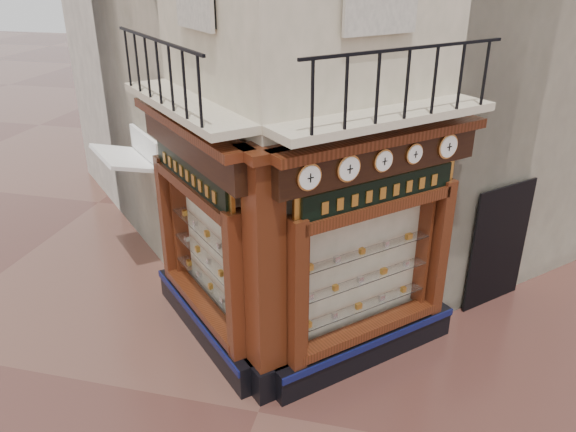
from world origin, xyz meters
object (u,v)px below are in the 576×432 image
(clock_a, at_px, (309,177))
(awning, at_px, (138,265))
(signboard_left, at_px, (191,175))
(signboard_right, at_px, (380,192))
(corner_pilaster, at_px, (265,283))
(clock_e, at_px, (448,146))
(clock_d, at_px, (414,154))
(clock_b, at_px, (348,168))
(clock_c, at_px, (383,161))

(clock_a, bearing_deg, awning, 99.97)
(signboard_left, relative_size, signboard_right, 0.99)
(corner_pilaster, relative_size, clock_a, 10.76)
(signboard_left, bearing_deg, signboard_right, -135.00)
(signboard_left, bearing_deg, clock_e, -123.98)
(clock_a, height_order, clock_d, clock_a)
(clock_a, xyz_separation_m, clock_b, (0.44, 0.44, 0.00))
(awning, bearing_deg, corner_pilaster, -174.20)
(clock_d, height_order, signboard_right, clock_d)
(clock_a, bearing_deg, clock_c, 0.00)
(clock_a, height_order, signboard_left, clock_a)
(clock_a, height_order, signboard_right, clock_a)
(clock_c, xyz_separation_m, signboard_left, (-2.94, 0.14, -0.52))
(corner_pilaster, bearing_deg, clock_a, -44.12)
(clock_a, distance_m, clock_c, 1.23)
(corner_pilaster, bearing_deg, clock_c, -14.36)
(clock_c, bearing_deg, clock_b, -180.00)
(clock_d, xyz_separation_m, signboard_left, (-3.35, -0.27, -0.52))
(clock_a, distance_m, clock_d, 1.80)
(clock_a, bearing_deg, clock_b, 0.00)
(clock_a, xyz_separation_m, clock_d, (1.27, 1.27, 0.00))
(clock_e, bearing_deg, clock_b, -180.00)
(clock_a, distance_m, clock_e, 2.47)
(clock_c, distance_m, awning, 6.81)
(clock_d, bearing_deg, clock_a, -180.00)
(clock_b, height_order, clock_c, clock_b)
(corner_pilaster, height_order, signboard_left, corner_pilaster)
(clock_b, relative_size, clock_c, 1.16)
(clock_b, bearing_deg, clock_d, 0.00)
(clock_b, bearing_deg, clock_e, 0.00)
(clock_a, height_order, clock_e, clock_e)
(clock_b, relative_size, signboard_left, 0.18)
(corner_pilaster, xyz_separation_m, clock_e, (2.36, 1.76, 1.67))
(clock_c, bearing_deg, clock_e, 0.00)
(clock_c, distance_m, clock_e, 1.24)
(clock_b, height_order, clock_e, clock_e)
(clock_d, relative_size, clock_e, 0.80)
(clock_a, relative_size, clock_e, 0.96)
(clock_d, xyz_separation_m, awning, (-5.72, 1.84, -3.62))
(corner_pilaster, bearing_deg, signboard_right, -10.25)
(clock_b, distance_m, clock_c, 0.60)
(awning, bearing_deg, signboard_left, -176.69)
(corner_pilaster, xyz_separation_m, signboard_right, (1.46, 1.01, 1.15))
(corner_pilaster, xyz_separation_m, signboard_left, (-1.46, 1.01, 1.15))
(corner_pilaster, bearing_deg, awning, 95.80)
(clock_b, xyz_separation_m, clock_e, (1.30, 1.30, -0.00))
(corner_pilaster, distance_m, signboard_left, 2.12)
(clock_b, xyz_separation_m, clock_c, (0.42, 0.42, -0.00))
(clock_c, xyz_separation_m, clock_e, (0.88, 0.88, 0.00))
(awning, bearing_deg, clock_b, -163.64)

